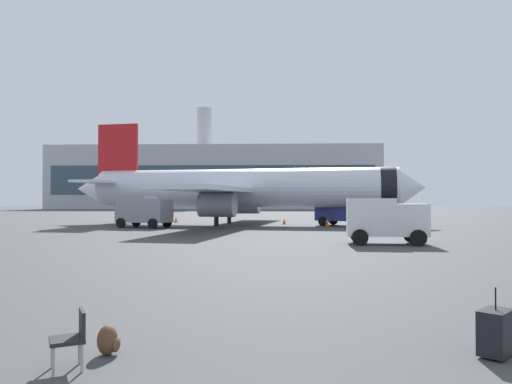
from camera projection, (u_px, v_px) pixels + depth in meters
The scene contains 12 objects.
airplane_at_gate at pixel (240, 188), 48.04m from camera, with size 35.69×32.35×10.50m.
service_truck at pixel (143, 210), 43.59m from camera, with size 5.26×3.81×2.90m.
fuel_truck at pixel (347, 208), 46.60m from camera, with size 6.38×5.15×3.20m.
cargo_van at pixel (385, 219), 27.24m from camera, with size 4.59×2.74×2.60m.
safety_cone_near at pixel (176, 220), 53.65m from camera, with size 0.44×0.44×0.65m.
safety_cone_mid at pixel (284, 221), 50.05m from camera, with size 0.44×0.44×0.59m.
safety_cone_far at pixel (327, 222), 45.81m from camera, with size 0.44×0.44×0.81m.
safety_cone_outer at pixel (330, 219), 53.91m from camera, with size 0.44×0.44×0.66m.
rolling_suitcase at pixel (496, 332), 7.69m from camera, with size 0.73×0.74×1.10m.
traveller_backpack at pixel (108, 340), 7.77m from camera, with size 0.36×0.40×0.48m.
gate_chair at pixel (73, 335), 7.11m from camera, with size 0.65×0.65×0.86m.
terminal_building at pixel (216, 178), 141.97m from camera, with size 92.76×23.55×29.72m.
Camera 1 is at (-0.24, -3.03, 2.49)m, focal length 33.85 mm.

